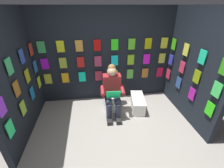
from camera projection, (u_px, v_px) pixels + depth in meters
The scene contains 7 objects.
ground_plane at pixel (120, 155), 2.62m from camera, with size 30.00×30.00×0.00m, color gray.
display_wall_back at pixel (106, 57), 3.80m from camera, with size 3.45×0.14×2.32m.
display_wall_left at pixel (193, 67), 3.14m from camera, with size 0.14×1.92×2.32m.
display_wall_right at pixel (16, 78), 2.70m from camera, with size 0.14×1.92×2.32m.
toilet at pixel (111, 96), 3.71m from camera, with size 0.41×0.56×0.77m.
person_reading at pixel (112, 91), 3.38m from camera, with size 0.54×0.69×1.19m.
comic_longbox_near at pixel (138, 103), 3.73m from camera, with size 0.40×0.72×0.32m.
Camera 1 is at (0.39, 1.71, 2.31)m, focal length 24.24 mm.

